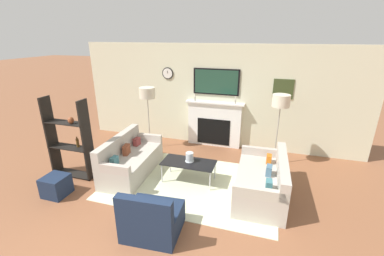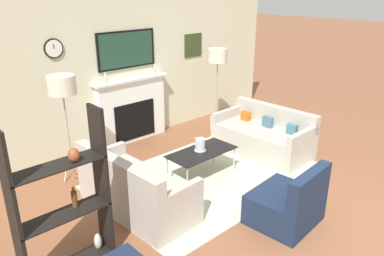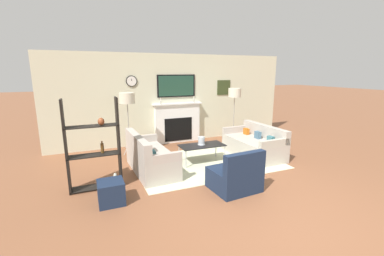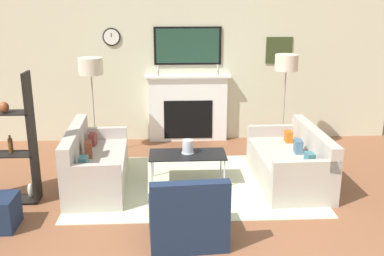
{
  "view_description": "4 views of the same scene",
  "coord_description": "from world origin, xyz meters",
  "px_view_note": "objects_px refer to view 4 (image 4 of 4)",
  "views": [
    {
      "loc": [
        1.37,
        -1.73,
        2.91
      ],
      "look_at": [
        -0.16,
        3.2,
        1.02
      ],
      "focal_mm": 24.0,
      "sensor_mm": 36.0,
      "label": 1
    },
    {
      "loc": [
        -3.79,
        -1.01,
        2.83
      ],
      "look_at": [
        -0.07,
        2.98,
        0.75
      ],
      "focal_mm": 35.0,
      "sensor_mm": 36.0,
      "label": 2
    },
    {
      "loc": [
        -2.64,
        -2.67,
        2.19
      ],
      "look_at": [
        -0.23,
        3.02,
        0.81
      ],
      "focal_mm": 24.0,
      "sensor_mm": 36.0,
      "label": 3
    },
    {
      "loc": [
        -0.33,
        -3.31,
        2.63
      ],
      "look_at": [
        -0.02,
        2.79,
        0.81
      ],
      "focal_mm": 42.0,
      "sensor_mm": 36.0,
      "label": 4
    }
  ],
  "objects_px": {
    "couch_left": "(95,166)",
    "hurricane_candle": "(188,147)",
    "coffee_table": "(188,156)",
    "floor_lamp_right": "(286,64)",
    "couch_right": "(291,164)",
    "armchair": "(188,219)",
    "floor_lamp_left": "(91,67)"
  },
  "relations": [
    {
      "from": "couch_right",
      "to": "hurricane_candle",
      "type": "bearing_deg",
      "value": 175.37
    },
    {
      "from": "hurricane_candle",
      "to": "couch_right",
      "type": "bearing_deg",
      "value": -4.63
    },
    {
      "from": "coffee_table",
      "to": "floor_lamp_right",
      "type": "bearing_deg",
      "value": 37.5
    },
    {
      "from": "floor_lamp_left",
      "to": "coffee_table",
      "type": "bearing_deg",
      "value": -40.56
    },
    {
      "from": "couch_left",
      "to": "hurricane_candle",
      "type": "bearing_deg",
      "value": 5.31
    },
    {
      "from": "hurricane_candle",
      "to": "floor_lamp_left",
      "type": "relative_size",
      "value": 0.12
    },
    {
      "from": "hurricane_candle",
      "to": "floor_lamp_right",
      "type": "distance_m",
      "value": 2.34
    },
    {
      "from": "couch_right",
      "to": "armchair",
      "type": "relative_size",
      "value": 1.95
    },
    {
      "from": "couch_left",
      "to": "hurricane_candle",
      "type": "xyz_separation_m",
      "value": [
        1.32,
        0.12,
        0.22
      ]
    },
    {
      "from": "hurricane_candle",
      "to": "floor_lamp_left",
      "type": "distance_m",
      "value": 2.21
    },
    {
      "from": "couch_right",
      "to": "floor_lamp_right",
      "type": "height_order",
      "value": "floor_lamp_right"
    },
    {
      "from": "armchair",
      "to": "coffee_table",
      "type": "xyz_separation_m",
      "value": [
        0.07,
        1.62,
        0.14
      ]
    },
    {
      "from": "couch_left",
      "to": "armchair",
      "type": "relative_size",
      "value": 1.96
    },
    {
      "from": "couch_right",
      "to": "coffee_table",
      "type": "bearing_deg",
      "value": 177.05
    },
    {
      "from": "armchair",
      "to": "floor_lamp_right",
      "type": "height_order",
      "value": "floor_lamp_right"
    },
    {
      "from": "couch_right",
      "to": "floor_lamp_left",
      "type": "bearing_deg",
      "value": 155.39
    },
    {
      "from": "coffee_table",
      "to": "hurricane_candle",
      "type": "bearing_deg",
      "value": 82.95
    },
    {
      "from": "armchair",
      "to": "hurricane_candle",
      "type": "height_order",
      "value": "armchair"
    },
    {
      "from": "couch_right",
      "to": "floor_lamp_left",
      "type": "distance_m",
      "value": 3.53
    },
    {
      "from": "couch_left",
      "to": "couch_right",
      "type": "distance_m",
      "value": 2.81
    },
    {
      "from": "coffee_table",
      "to": "hurricane_candle",
      "type": "xyz_separation_m",
      "value": [
        0.01,
        0.04,
        0.12
      ]
    },
    {
      "from": "couch_right",
      "to": "armchair",
      "type": "height_order",
      "value": "armchair"
    },
    {
      "from": "couch_right",
      "to": "hurricane_candle",
      "type": "height_order",
      "value": "couch_right"
    },
    {
      "from": "couch_left",
      "to": "armchair",
      "type": "xyz_separation_m",
      "value": [
        1.25,
        -1.54,
        -0.04
      ]
    },
    {
      "from": "couch_left",
      "to": "armchair",
      "type": "bearing_deg",
      "value": -50.82
    },
    {
      "from": "couch_left",
      "to": "floor_lamp_left",
      "type": "relative_size",
      "value": 1.04
    },
    {
      "from": "armchair",
      "to": "floor_lamp_right",
      "type": "xyz_separation_m",
      "value": [
        1.77,
        2.92,
        1.26
      ]
    },
    {
      "from": "armchair",
      "to": "floor_lamp_left",
      "type": "distance_m",
      "value": 3.49
    },
    {
      "from": "couch_right",
      "to": "armchair",
      "type": "bearing_deg",
      "value": -135.33
    },
    {
      "from": "coffee_table",
      "to": "couch_left",
      "type": "bearing_deg",
      "value": -176.54
    },
    {
      "from": "couch_left",
      "to": "coffee_table",
      "type": "bearing_deg",
      "value": 3.46
    },
    {
      "from": "couch_left",
      "to": "coffee_table",
      "type": "xyz_separation_m",
      "value": [
        1.32,
        0.08,
        0.1
      ]
    }
  ]
}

